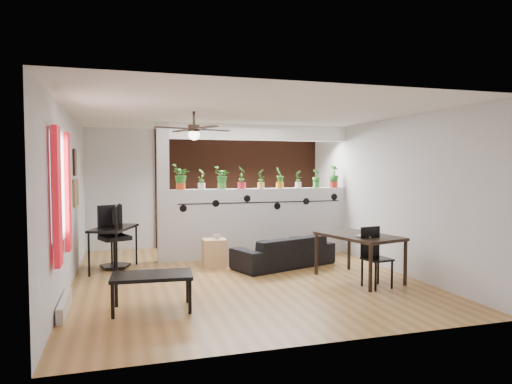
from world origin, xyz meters
name	(u,v)px	position (x,y,z in m)	size (l,w,h in m)	color
room_shell	(241,196)	(0.00, 0.00, 1.30)	(6.30, 7.10, 2.90)	olive
partition_wall	(261,222)	(0.80, 1.50, 0.68)	(3.60, 0.18, 1.35)	#BCBCC1
ceiling_header	(261,133)	(0.80, 1.50, 2.45)	(3.60, 0.18, 0.30)	white
pier_column	(163,192)	(-1.11, 1.50, 1.30)	(0.22, 0.20, 2.60)	#BCBCC1
brick_panel	(242,188)	(0.80, 2.97, 1.30)	(3.90, 0.05, 2.60)	brown
vine_decal	(262,202)	(0.80, 1.40, 1.08)	(3.31, 0.01, 0.30)	black
window_assembly	(60,189)	(-2.56, -1.20, 1.51)	(0.09, 1.30, 1.55)	white
baseboard_heater	(65,305)	(-2.54, -1.20, 0.09)	(0.08, 1.00, 0.18)	beige
corkboard	(76,193)	(-2.58, 0.95, 1.35)	(0.03, 0.60, 0.45)	olive
framed_art	(75,162)	(-2.58, 0.90, 1.85)	(0.03, 0.34, 0.44)	#8C7259
ceiling_fan	(194,131)	(-0.80, -0.30, 2.31)	(1.19, 1.19, 0.43)	black
potted_plant_0	(181,176)	(-0.78, 1.50, 1.60)	(0.30, 0.32, 0.48)	#CD4018
potted_plant_1	(202,178)	(-0.38, 1.50, 1.56)	(0.24, 0.25, 0.40)	silver
potted_plant_2	(222,177)	(0.01, 1.50, 1.58)	(0.29, 0.29, 0.44)	#408630
potted_plant_3	(242,177)	(0.40, 1.50, 1.58)	(0.19, 0.24, 0.44)	red
potted_plant_4	(261,178)	(0.80, 1.50, 1.56)	(0.25, 0.25, 0.39)	gold
potted_plant_5	(280,177)	(1.20, 1.50, 1.57)	(0.27, 0.27, 0.42)	orange
potted_plant_6	(298,178)	(1.59, 1.50, 1.54)	(0.22, 0.21, 0.36)	silver
potted_plant_7	(316,178)	(1.98, 1.50, 1.55)	(0.20, 0.22, 0.37)	#328B3B
potted_plant_8	(334,175)	(2.38, 1.50, 1.60)	(0.30, 0.27, 0.47)	red
sofa	(284,252)	(0.91, 0.48, 0.26)	(1.77, 0.70, 0.52)	black
cube_shelf	(214,253)	(-0.28, 0.82, 0.25)	(0.40, 0.36, 0.49)	tan
cup	(217,236)	(-0.23, 0.82, 0.54)	(0.12, 0.12, 0.09)	gray
computer_desk	(114,231)	(-1.99, 1.02, 0.67)	(0.87, 1.16, 0.75)	black
monitor	(114,220)	(-1.99, 1.17, 0.85)	(0.06, 0.36, 0.20)	black
office_chair	(113,241)	(-2.00, 1.22, 0.48)	(0.59, 0.60, 1.08)	black
dining_table	(359,239)	(1.71, -0.76, 0.64)	(1.09, 1.46, 0.71)	black
book	(363,237)	(1.61, -1.06, 0.73)	(0.17, 0.23, 0.02)	gray
folding_chair	(374,251)	(1.72, -1.19, 0.52)	(0.41, 0.41, 0.89)	black
coffee_table	(152,278)	(-1.51, -1.42, 0.41)	(1.01, 0.62, 0.46)	black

